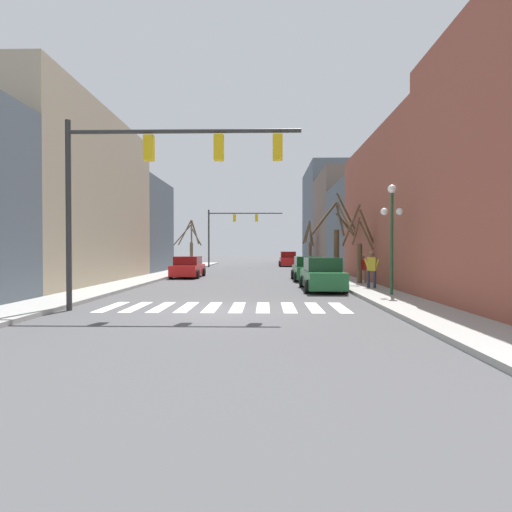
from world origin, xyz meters
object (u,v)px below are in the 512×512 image
at_px(car_parked_left_mid, 308,269).
at_px(street_tree_right_mid, 191,244).
at_px(street_tree_left_far, 338,240).
at_px(pedestrian_waiting_at_curb, 372,266).
at_px(street_lamp_right_corner, 392,217).
at_px(pedestrian_crossing_street, 363,267).
at_px(car_parked_right_near, 322,275).
at_px(car_parked_right_far, 188,267).
at_px(car_driving_toward_lane, 288,259).
at_px(street_tree_right_near, 360,250).
at_px(street_tree_left_near, 310,243).
at_px(traffic_signal_near, 155,168).
at_px(traffic_signal_far, 231,225).

height_order(car_parked_left_mid, street_tree_right_mid, street_tree_right_mid).
bearing_deg(street_tree_left_far, pedestrian_waiting_at_curb, -86.91).
height_order(street_lamp_right_corner, pedestrian_waiting_at_curb, street_lamp_right_corner).
bearing_deg(pedestrian_crossing_street, car_parked_right_near, -119.52).
bearing_deg(car_parked_right_far, pedestrian_waiting_at_curb, -130.02).
bearing_deg(street_tree_right_mid, pedestrian_waiting_at_curb, -59.95).
bearing_deg(car_driving_toward_lane, street_tree_right_mid, 117.63).
xyz_separation_m(pedestrian_waiting_at_curb, pedestrian_crossing_street, (0.27, 2.87, -0.13)).
relative_size(pedestrian_waiting_at_curb, street_tree_right_near, 0.40).
xyz_separation_m(street_lamp_right_corner, car_parked_right_near, (-2.47, 3.17, -2.63)).
distance_m(car_parked_right_far, street_tree_right_mid, 14.13).
distance_m(pedestrian_crossing_street, street_tree_left_near, 24.17).
relative_size(traffic_signal_near, car_parked_left_mid, 1.79).
relative_size(car_parked_left_mid, street_tree_left_far, 0.76).
bearing_deg(traffic_signal_far, car_parked_right_near, -75.31).
height_order(car_driving_toward_lane, pedestrian_waiting_at_curb, pedestrian_waiting_at_curb).
xyz_separation_m(car_driving_toward_lane, street_tree_right_near, (2.54, -26.01, 1.21)).
xyz_separation_m(car_driving_toward_lane, pedestrian_crossing_street, (2.79, -25.77, 0.25)).
bearing_deg(pedestrian_waiting_at_curb, street_tree_left_far, 120.22).
bearing_deg(street_tree_left_near, street_tree_right_mid, -163.22).
xyz_separation_m(car_parked_right_near, street_tree_left_near, (2.35, 26.78, 1.99)).
xyz_separation_m(street_lamp_right_corner, street_tree_left_far, (-0.43, 10.15, -0.72)).
xyz_separation_m(car_driving_toward_lane, street_tree_left_near, (2.43, -1.66, 1.93)).
distance_m(car_parked_left_mid, car_parked_right_near, 6.39).
xyz_separation_m(street_lamp_right_corner, car_parked_right_far, (-10.98, 12.16, -2.68)).
bearing_deg(pedestrian_crossing_street, car_driving_toward_lane, 111.87).
xyz_separation_m(pedestrian_crossing_street, street_tree_left_near, (-0.35, 24.10, 1.68)).
bearing_deg(car_parked_left_mid, street_tree_right_near, -147.98).
height_order(pedestrian_waiting_at_curb, street_tree_right_near, street_tree_right_near).
height_order(street_tree_right_near, street_tree_left_near, street_tree_left_near).
height_order(car_parked_left_mid, pedestrian_crossing_street, pedestrian_crossing_street).
bearing_deg(street_tree_left_far, pedestrian_crossing_street, -81.32).
xyz_separation_m(traffic_signal_far, pedestrian_waiting_at_curb, (9.30, -26.40, -3.72)).
relative_size(traffic_signal_near, street_tree_left_near, 1.47).
xyz_separation_m(car_parked_left_mid, street_tree_right_mid, (-10.85, 16.41, 1.86)).
distance_m(car_parked_right_far, street_tree_left_near, 20.94).
height_order(car_parked_left_mid, pedestrian_waiting_at_curb, pedestrian_waiting_at_curb).
bearing_deg(traffic_signal_far, street_tree_right_mid, -139.51).
bearing_deg(car_parked_right_far, car_parked_left_mid, -107.03).
xyz_separation_m(car_parked_right_near, pedestrian_waiting_at_curb, (2.43, -0.19, 0.43)).
height_order(car_parked_left_mid, car_parked_right_near, car_parked_right_near).
relative_size(pedestrian_waiting_at_curb, street_tree_left_far, 0.31).
bearing_deg(car_parked_left_mid, pedestrian_waiting_at_curb, -159.58).
relative_size(traffic_signal_near, street_tree_right_near, 1.77).
height_order(traffic_signal_far, street_tree_left_far, traffic_signal_far).
bearing_deg(street_tree_right_mid, pedestrian_crossing_street, -56.00).
relative_size(street_lamp_right_corner, car_driving_toward_lane, 1.10).
relative_size(car_parked_left_mid, car_parked_right_far, 0.97).
bearing_deg(street_lamp_right_corner, street_tree_right_near, 90.16).
bearing_deg(street_tree_left_far, street_lamp_right_corner, -87.58).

